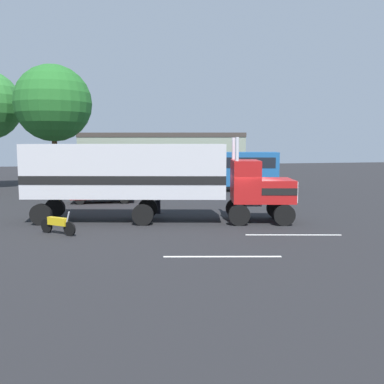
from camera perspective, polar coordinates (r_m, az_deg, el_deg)
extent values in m
plane|color=#232326|center=(23.16, 7.75, -3.98)|extent=(120.00, 120.00, 0.00)
cube|color=silver|center=(20.32, 13.34, -5.58)|extent=(4.32, 1.16, 0.01)
cube|color=silver|center=(16.15, 4.07, -8.57)|extent=(4.33, 1.11, 0.01)
cube|color=#B21919|center=(23.24, 11.00, 0.23)|extent=(2.34, 2.85, 1.20)
cube|color=#B21919|center=(22.95, 7.09, 1.48)|extent=(1.95, 2.76, 2.20)
cube|color=silver|center=(23.42, 13.26, 0.22)|extent=(0.57, 2.06, 1.08)
cube|color=black|center=(23.23, 11.00, 0.38)|extent=(2.35, 2.89, 0.36)
cylinder|color=silver|center=(23.95, 5.51, 3.15)|extent=(0.18, 0.18, 3.40)
cylinder|color=silver|center=(21.76, 5.99, 2.80)|extent=(0.18, 0.18, 3.40)
cube|color=silver|center=(23.09, -8.77, 2.85)|extent=(10.82, 5.00, 2.80)
cube|color=black|center=(23.12, -8.76, 1.81)|extent=(10.83, 5.03, 0.44)
cylinder|color=silver|center=(24.43, 7.69, -1.18)|extent=(1.41, 0.93, 0.64)
cylinder|color=black|center=(24.51, 11.17, -2.16)|extent=(1.14, 0.55, 1.10)
cylinder|color=black|center=(22.38, 12.19, -3.01)|extent=(1.14, 0.55, 1.10)
cylinder|color=black|center=(24.20, 5.81, -2.18)|extent=(1.14, 0.55, 1.10)
cylinder|color=black|center=(22.04, 6.31, -3.05)|extent=(1.14, 0.55, 1.10)
cylinder|color=black|center=(24.27, -5.92, -2.16)|extent=(1.14, 0.55, 1.10)
cylinder|color=black|center=(22.11, -6.58, -3.02)|extent=(1.14, 0.55, 1.10)
cylinder|color=black|center=(25.42, -17.77, -2.04)|extent=(1.14, 0.55, 1.10)
cylinder|color=black|center=(23.37, -19.48, -2.84)|extent=(1.14, 0.55, 1.10)
cylinder|color=black|center=(25.67, -4.42, -1.98)|extent=(0.18, 0.18, 0.82)
cylinder|color=black|center=(25.71, -4.74, -1.97)|extent=(0.18, 0.18, 0.82)
cylinder|color=gray|center=(25.59, -4.60, -0.42)|extent=(0.34, 0.34, 0.58)
sphere|color=tan|center=(25.55, -4.60, 0.48)|extent=(0.23, 0.23, 0.23)
cube|color=black|center=(25.78, -4.48, -0.31)|extent=(0.30, 0.25, 0.36)
cube|color=#1E5999|center=(37.71, 2.97, 3.12)|extent=(11.28, 5.33, 2.90)
cube|color=black|center=(37.68, 2.97, 4.00)|extent=(10.66, 5.19, 0.90)
cylinder|color=black|center=(39.22, 8.93, 1.06)|extent=(1.04, 0.53, 1.00)
cylinder|color=black|center=(36.99, 9.34, 0.72)|extent=(1.04, 0.53, 1.00)
cylinder|color=black|center=(39.08, -2.50, 1.11)|extent=(1.04, 0.53, 1.00)
cylinder|color=black|center=(36.85, -2.79, 0.78)|extent=(1.04, 0.53, 1.00)
cube|color=maroon|center=(30.96, -11.76, -0.14)|extent=(4.54, 2.17, 0.70)
cube|color=#1E232D|center=(30.91, -12.15, 1.00)|extent=(2.23, 1.83, 0.55)
cylinder|color=black|center=(31.71, -8.95, -0.56)|extent=(0.66, 0.27, 0.64)
cylinder|color=black|center=(30.16, -8.99, -0.93)|extent=(0.66, 0.27, 0.64)
cylinder|color=black|center=(31.91, -14.34, -0.65)|extent=(0.66, 0.27, 0.64)
cylinder|color=black|center=(30.37, -14.66, -1.01)|extent=(0.66, 0.27, 0.64)
cylinder|color=black|center=(20.30, -15.99, -4.73)|extent=(0.56, 0.51, 0.66)
cylinder|color=black|center=(21.33, -18.77, -4.29)|extent=(0.56, 0.51, 0.66)
cube|color=gold|center=(20.76, -17.44, -3.74)|extent=(0.98, 0.91, 0.36)
cylinder|color=silver|center=(20.29, -16.23, -3.45)|extent=(0.26, 0.24, 0.69)
cylinder|color=brown|center=(38.48, -17.74, 3.91)|extent=(0.44, 0.44, 5.27)
sphere|color=#246827|center=(38.59, -18.00, 11.17)|extent=(6.42, 6.42, 6.42)
cube|color=gray|center=(51.56, -3.85, 4.85)|extent=(19.93, 10.31, 5.35)
cube|color=#3F3833|center=(51.55, -3.87, 7.54)|extent=(20.05, 10.43, 0.50)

